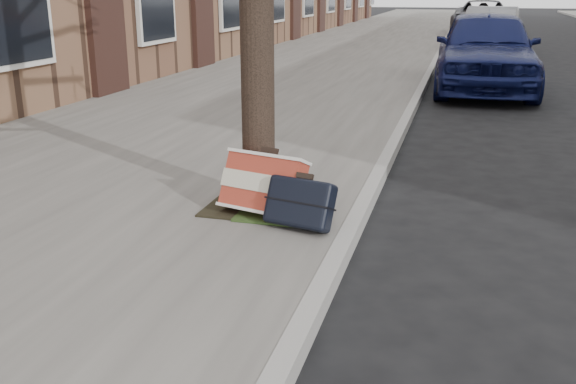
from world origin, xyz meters
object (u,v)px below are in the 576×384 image
(suitcase_navy, at_px, (300,202))
(car_near_front, at_px, (485,50))
(suitcase_red, at_px, (263,185))
(car_near_mid, at_px, (490,30))

(suitcase_navy, height_order, car_near_front, car_near_front)
(suitcase_red, bearing_deg, car_near_mid, 97.64)
(car_near_mid, bearing_deg, suitcase_red, -91.25)
(suitcase_red, xyz_separation_m, car_near_front, (1.72, 7.73, 0.36))
(car_near_front, distance_m, car_near_mid, 7.31)
(suitcase_navy, relative_size, car_near_mid, 0.13)
(suitcase_navy, bearing_deg, car_near_front, 93.34)
(car_near_front, bearing_deg, suitcase_navy, -101.39)
(suitcase_red, distance_m, suitcase_navy, 0.39)
(car_near_front, xyz_separation_m, car_near_mid, (0.27, 7.30, -0.08))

